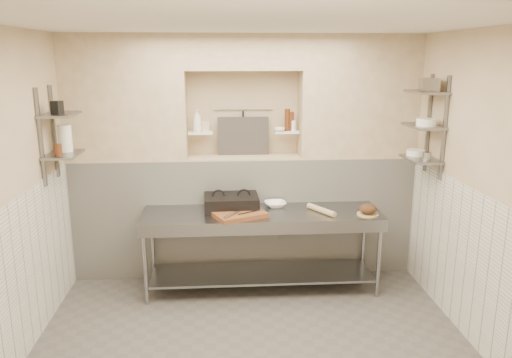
{
  "coord_description": "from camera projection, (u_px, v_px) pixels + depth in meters",
  "views": [
    {
      "loc": [
        -0.25,
        -3.98,
        2.56
      ],
      "look_at": [
        0.08,
        0.9,
        1.35
      ],
      "focal_mm": 35.0,
      "sensor_mm": 36.0,
      "label": 1
    }
  ],
  "objects": [
    {
      "name": "jar_alcove",
      "position": [
        206.0,
        126.0,
        5.75
      ],
      "size": [
        0.08,
        0.08,
        0.12
      ],
      "primitive_type": "cube",
      "color": "#CBB590",
      "rests_on": "alcove_shelf_left"
    },
    {
      "name": "wall_shelf_right_lower",
      "position": [
        421.0,
        159.0,
        5.26
      ],
      "size": [
        0.3,
        0.5,
        0.02
      ],
      "primitive_type": "cube",
      "color": "slate",
      "rests_on": "wall_right"
    },
    {
      "name": "utensil_rail",
      "position": [
        243.0,
        109.0,
        5.87
      ],
      "size": [
        0.7,
        0.02,
        0.02
      ],
      "primitive_type": "cylinder",
      "rotation": [
        0.0,
        1.57,
        0.0
      ],
      "color": "gray",
      "rests_on": "wall_back"
    },
    {
      "name": "box_left_upper",
      "position": [
        57.0,
        107.0,
        4.82
      ],
      "size": [
        0.11,
        0.11,
        0.13
      ],
      "primitive_type": "cube",
      "rotation": [
        0.0,
        0.0,
        -0.35
      ],
      "color": "black",
      "rests_on": "wall_shelf_left_upper"
    },
    {
      "name": "wall_shelf_right_mid",
      "position": [
        423.0,
        126.0,
        5.18
      ],
      "size": [
        0.3,
        0.5,
        0.02
      ],
      "primitive_type": "cube",
      "color": "slate",
      "rests_on": "wall_right"
    },
    {
      "name": "shelf_rail_left_b",
      "position": [
        41.0,
        138.0,
        4.74
      ],
      "size": [
        0.03,
        0.03,
        0.95
      ],
      "primitive_type": "cube",
      "color": "slate",
      "rests_on": "wall_left"
    },
    {
      "name": "panini_press",
      "position": [
        231.0,
        203.0,
        5.51
      ],
      "size": [
        0.6,
        0.45,
        0.16
      ],
      "rotation": [
        0.0,
        0.0,
        0.03
      ],
      "color": "black",
      "rests_on": "prep_table"
    },
    {
      "name": "wall_shelf_right_upper",
      "position": [
        426.0,
        92.0,
        5.1
      ],
      "size": [
        0.3,
        0.5,
        0.03
      ],
      "primitive_type": "cube",
      "color": "slate",
      "rests_on": "wall_right"
    },
    {
      "name": "wall_shelf_left_lower",
      "position": [
        64.0,
        154.0,
        4.99
      ],
      "size": [
        0.3,
        0.5,
        0.02
      ],
      "primitive_type": "cube",
      "color": "slate",
      "rests_on": "wall_left"
    },
    {
      "name": "mixing_bowl",
      "position": [
        275.0,
        204.0,
        5.63
      ],
      "size": [
        0.27,
        0.27,
        0.06
      ],
      "primitive_type": "imported",
      "rotation": [
        0.0,
        0.0,
        0.12
      ],
      "color": "white",
      "rests_on": "prep_table"
    },
    {
      "name": "canister_right",
      "position": [
        427.0,
        156.0,
        5.11
      ],
      "size": [
        0.09,
        0.09,
        0.09
      ],
      "primitive_type": "cylinder",
      "color": "gray",
      "rests_on": "wall_shelf_right_lower"
    },
    {
      "name": "bowl_alcove",
      "position": [
        279.0,
        130.0,
        5.75
      ],
      "size": [
        0.15,
        0.15,
        0.04
      ],
      "primitive_type": "imported",
      "rotation": [
        0.0,
        0.0,
        -0.22
      ],
      "color": "white",
      "rests_on": "alcove_shelf_right"
    },
    {
      "name": "backwall_pillar_right",
      "position": [
        358.0,
        97.0,
        5.76
      ],
      "size": [
        1.35,
        0.4,
        1.4
      ],
      "primitive_type": "cube",
      "color": "#CBB590",
      "rests_on": "backwall_lower"
    },
    {
      "name": "bowl_right",
      "position": [
        416.0,
        153.0,
        5.4
      ],
      "size": [
        0.2,
        0.2,
        0.06
      ],
      "primitive_type": "cylinder",
      "color": "white",
      "rests_on": "wall_shelf_right_lower"
    },
    {
      "name": "backwall_lower",
      "position": [
        244.0,
        215.0,
        6.01
      ],
      "size": [
        4.0,
        0.4,
        1.4
      ],
      "primitive_type": "cube",
      "color": "silver",
      "rests_on": "floor"
    },
    {
      "name": "floor",
      "position": [
        254.0,
        354.0,
        4.49
      ],
      "size": [
        4.0,
        3.9,
        0.1
      ],
      "primitive_type": "cube",
      "color": "#56514C",
      "rests_on": "ground"
    },
    {
      "name": "alcove_shelf_left",
      "position": [
        200.0,
        133.0,
        5.74
      ],
      "size": [
        0.28,
        0.16,
        0.02
      ],
      "primitive_type": "cube",
      "color": "white",
      "rests_on": "backwall_lower"
    },
    {
      "name": "condiment_b",
      "position": [
        287.0,
        120.0,
        5.77
      ],
      "size": [
        0.06,
        0.06,
        0.25
      ],
      "primitive_type": "cylinder",
      "color": "#492311",
      "rests_on": "alcove_shelf_right"
    },
    {
      "name": "condiment_c",
      "position": [
        293.0,
        126.0,
        5.79
      ],
      "size": [
        0.07,
        0.07,
        0.12
      ],
      "primitive_type": "cylinder",
      "color": "white",
      "rests_on": "alcove_shelf_right"
    },
    {
      "name": "backwall_pillar_left",
      "position": [
        126.0,
        98.0,
        5.58
      ],
      "size": [
        1.35,
        0.4,
        1.4
      ],
      "primitive_type": "cube",
      "color": "#CBB590",
      "rests_on": "backwall_lower"
    },
    {
      "name": "wall_back",
      "position": [
        243.0,
        154.0,
        6.08
      ],
      "size": [
        4.0,
        0.1,
        2.8
      ],
      "primitive_type": "cube",
      "color": "#CBB590",
      "rests_on": "ground"
    },
    {
      "name": "tongs",
      "position": [
        232.0,
        214.0,
        5.18
      ],
      "size": [
        0.19,
        0.25,
        0.03
      ],
      "primitive_type": "cylinder",
      "rotation": [
        1.57,
        0.0,
        -0.62
      ],
      "color": "gray",
      "rests_on": "cutting_board"
    },
    {
      "name": "cutting_board",
      "position": [
        239.0,
        214.0,
        5.3
      ],
      "size": [
        0.63,
        0.55,
        0.05
      ],
      "primitive_type": "cube",
      "rotation": [
        0.0,
        0.0,
        0.42
      ],
      "color": "brown",
      "rests_on": "prep_table"
    },
    {
      "name": "wall_right",
      "position": [
        491.0,
        195.0,
        4.28
      ],
      "size": [
        0.1,
        3.9,
        2.8
      ],
      "primitive_type": "cube",
      "color": "#CBB590",
      "rests_on": "ground"
    },
    {
      "name": "wainscot_left",
      "position": [
        17.0,
        284.0,
        4.18
      ],
      "size": [
        0.02,
        3.9,
        1.4
      ],
      "primitive_type": "cube",
      "color": "silver",
      "rests_on": "floor"
    },
    {
      "name": "jug_left",
      "position": [
        65.0,
        138.0,
        5.05
      ],
      "size": [
        0.14,
        0.14,
        0.27
      ],
      "primitive_type": "cylinder",
      "color": "white",
      "rests_on": "wall_shelf_left_lower"
    },
    {
      "name": "bread_loaf",
      "position": [
        368.0,
        209.0,
        5.34
      ],
      "size": [
        0.18,
        0.18,
        0.11
      ],
      "primitive_type": "ellipsoid",
      "color": "#4C2D19",
      "rests_on": "bread_board"
    },
    {
      "name": "bowl_right_mid",
      "position": [
        426.0,
        122.0,
        5.1
      ],
      "size": [
        0.21,
        0.21,
        0.08
      ],
      "primitive_type": "cylinder",
      "color": "white",
      "rests_on": "wall_shelf_right_mid"
    },
    {
      "name": "wall_shelf_left_upper",
      "position": [
        60.0,
        114.0,
        4.9
      ],
      "size": [
        0.3,
        0.5,
        0.03
      ],
      "primitive_type": "cube",
      "color": "slate",
      "rests_on": "wall_left"
    },
    {
      "name": "wall_front",
      "position": [
        282.0,
        325.0,
        2.21
      ],
      "size": [
        4.0,
        0.1,
        2.8
      ],
      "primitive_type": "cube",
      "color": "#CBB590",
      "rests_on": "ground"
    },
    {
      "name": "basket_right",
      "position": [
        429.0,
        85.0,
        5.03
      ],
      "size": [
        0.2,
        0.23,
        0.13
      ],
      "primitive_type": "cube",
      "rotation": [
        0.0,
        0.0,
        -0.16
      ],
      "color": "gray",
      "rests_on": "wall_shelf_right_upper"
    },
    {
      "name": "hanging_steel",
      "position": [
        243.0,
        124.0,
        5.9
      ],
      "size": [
        0.02,
        0.02,
        0.3
      ],
      "primitive_type": "cylinder",
      "color": "black",
      "rests_on": "utensil_rail"
    },
    {
      "name": "rolling_pin",
      "position": [
        321.0,
        210.0,
        5.42
      ],
      "size": [
        0.27,
        0.38,
        0.06
      ],
      "primitive_type": "cylinder",
      "rotation": [
        1.57,
        0.0,
        0.55
      ],
      "color": "tan",
      "rests_on": "prep_table"
    },
    {
      "name": "alcove_shelf_right",
      "position": [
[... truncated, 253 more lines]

